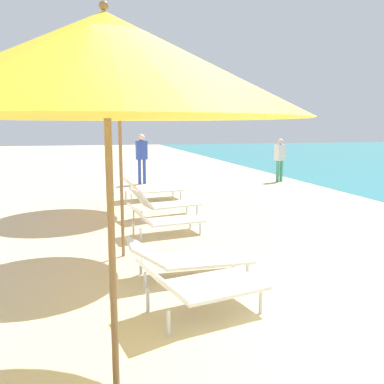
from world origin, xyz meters
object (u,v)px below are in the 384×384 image
umbrella_farthest (109,93)px  umbrella_second (119,83)px  lounger_second_inland (189,257)px  lounger_farthest_inland (164,203)px  lounger_second_shoreside (165,219)px  lounger_nearest_shoreside (200,284)px  person_walking_near (142,154)px  umbrella_nearest (106,66)px  lounger_farthest_shoreside (151,188)px  person_walking_mid (280,156)px

umbrella_farthest → umbrella_second: bearing=-90.7°
lounger_second_inland → lounger_farthest_inland: lounger_farthest_inland is taller
lounger_second_shoreside → lounger_farthest_inland: 1.36m
lounger_second_shoreside → lounger_nearest_shoreside: bearing=-102.7°
lounger_nearest_shoreside → umbrella_second: size_ratio=0.48×
lounger_farthest_inland → person_walking_near: (0.21, 5.21, 0.70)m
lounger_nearest_shoreside → umbrella_farthest: size_ratio=0.45×
lounger_nearest_shoreside → lounger_farthest_inland: (0.44, 4.49, 0.00)m
umbrella_nearest → lounger_farthest_shoreside: size_ratio=1.63×
lounger_nearest_shoreside → person_walking_near: 9.75m
lounger_farthest_shoreside → lounger_nearest_shoreside: bearing=-102.4°
lounger_second_inland → umbrella_farthest: umbrella_farthest is taller
umbrella_second → lounger_second_inland: 2.62m
umbrella_nearest → umbrella_farthest: 6.69m
lounger_second_inland → umbrella_nearest: bearing=-115.6°
lounger_farthest_shoreside → lounger_farthest_inland: size_ratio=1.07×
umbrella_nearest → person_walking_near: bearing=81.6°
umbrella_farthest → person_walking_near: umbrella_farthest is taller
person_walking_mid → umbrella_second: bearing=-58.3°
lounger_nearest_shoreside → lounger_farthest_shoreside: (0.50, 6.69, -0.02)m
umbrella_second → umbrella_farthest: (0.04, 3.45, 0.14)m
umbrella_farthest → person_walking_mid: umbrella_farthest is taller
umbrella_farthest → lounger_farthest_shoreside: umbrella_farthest is taller
umbrella_second → umbrella_nearest: bearing=-95.7°
umbrella_second → lounger_farthest_inland: (1.06, 2.39, -2.22)m
lounger_farthest_inland → person_walking_near: size_ratio=0.92×
person_walking_mid → lounger_nearest_shoreside: bearing=-48.3°
umbrella_farthest → lounger_farthest_inland: size_ratio=1.96×
umbrella_nearest → person_walking_near: size_ratio=1.61×
umbrella_second → lounger_farthest_shoreside: size_ratio=1.73×
umbrella_farthest → person_walking_near: size_ratio=1.80×
lounger_second_shoreside → umbrella_farthest: (-0.79, 2.40, 2.39)m
umbrella_second → person_walking_mid: bearing=49.1°
umbrella_second → lounger_nearest_shoreside: bearing=-73.6°
umbrella_second → lounger_farthest_inland: 3.43m
lounger_farthest_shoreside → person_walking_near: 3.10m
lounger_farthest_inland → umbrella_second: bearing=-127.4°
umbrella_farthest → person_walking_mid: 7.19m
umbrella_nearest → lounger_nearest_shoreside: bearing=50.0°
lounger_nearest_shoreside → lounger_second_inland: lounger_nearest_shoreside is taller
lounger_farthest_inland → person_walking_near: person_walking_near is taller
umbrella_nearest → lounger_farthest_shoreside: (1.44, 7.82, -2.01)m
umbrella_nearest → person_walking_near: umbrella_nearest is taller
lounger_farthest_inland → lounger_second_shoreside: bearing=-113.2°
lounger_second_inland → umbrella_second: bearing=125.6°
lounger_farthest_inland → person_walking_mid: size_ratio=1.02×
umbrella_nearest → person_walking_mid: 12.11m
person_walking_near → person_walking_mid: bearing=-106.2°
umbrella_second → person_walking_near: size_ratio=1.71×
lounger_nearest_shoreside → umbrella_nearest: bearing=-141.9°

